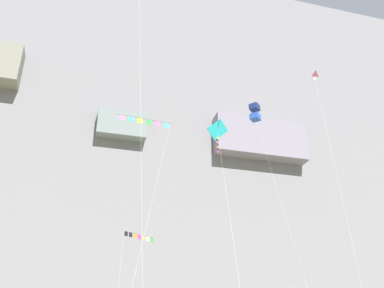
{
  "coord_description": "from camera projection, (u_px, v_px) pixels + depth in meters",
  "views": [
    {
      "loc": [
        -6.03,
        -13.22,
        1.58
      ],
      "look_at": [
        2.9,
        19.06,
        18.18
      ],
      "focal_mm": 40.99,
      "sensor_mm": 36.0,
      "label": 1
    }
  ],
  "objects": [
    {
      "name": "cliff_face",
      "position": [
        113.0,
        156.0,
        90.21
      ],
      "size": [
        180.0,
        32.56,
        78.71
      ],
      "color": "gray",
      "rests_on": "ground"
    },
    {
      "name": "kite_delta_upper_mid",
      "position": [
        316.0,
        96.0,
        47.84
      ],
      "size": [
        2.46,
        6.72,
        30.29
      ],
      "color": "pink",
      "rests_on": "ground"
    },
    {
      "name": "kite_box_high_center",
      "position": [
        255.0,
        113.0,
        54.7
      ],
      "size": [
        3.77,
        6.72,
        30.53
      ],
      "color": "navy",
      "rests_on": "ground"
    },
    {
      "name": "kite_banner_upper_right",
      "position": [
        138.0,
        242.0,
        42.46
      ],
      "size": [
        4.02,
        5.36,
        12.73
      ],
      "color": "black",
      "rests_on": "ground"
    },
    {
      "name": "kite_banner_high_left",
      "position": [
        144.0,
        128.0,
        42.9
      ],
      "size": [
        5.45,
        4.84,
        23.19
      ],
      "color": "black",
      "rests_on": "ground"
    },
    {
      "name": "kite_diamond_front_field",
      "position": [
        218.0,
        135.0,
        36.33
      ],
      "size": [
        2.04,
        5.24,
        19.96
      ],
      "color": "teal",
      "rests_on": "ground"
    }
  ]
}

